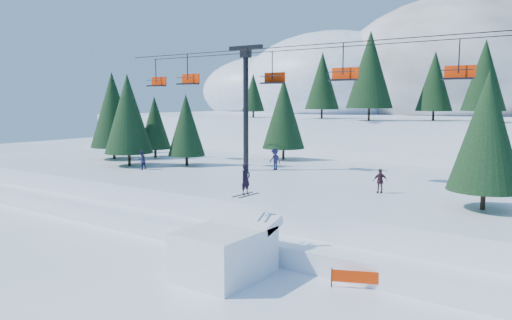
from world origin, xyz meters
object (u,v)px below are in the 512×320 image
Objects in this scene: jump_kicker at (226,251)px; banner_near at (364,278)px; chairlift at (352,86)px; banner_far at (433,286)px.

jump_kicker is 6.46m from banner_near.
jump_kicker reaches higher than banner_near.
chairlift reaches higher than banner_near.
chairlift is at bearing 92.83° from jump_kicker.
jump_kicker is 1.85× the size of banner_far.
chairlift is 17.86× the size of banner_near.
jump_kicker is at bearing -159.90° from banner_near.
banner_far is (8.82, 2.96, -0.72)m from jump_kicker.
banner_far is at bearing -52.58° from chairlift.
banner_near is (6.03, 2.21, -0.72)m from jump_kicker.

